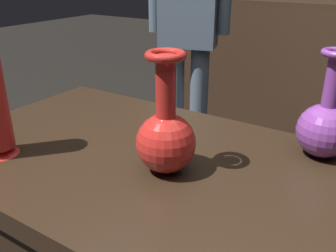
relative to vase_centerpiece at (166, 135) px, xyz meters
The scene contains 4 objects.
back_display_shelf 2.26m from the vase_centerpiece, 90.16° to the left, with size 2.60×0.40×0.99m.
vase_centerpiece is the anchor object (origin of this frame).
vase_left_accent 0.38m from the vase_centerpiece, 43.37° to the left, with size 0.13×0.13×0.25m.
visitor_near_left 1.44m from the vase_centerpiece, 118.00° to the left, with size 0.45×0.27×1.59m.
Camera 1 is at (0.40, -0.62, 1.22)m, focal length 39.37 mm.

